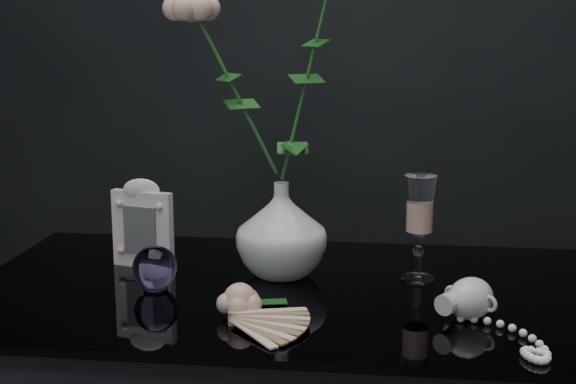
% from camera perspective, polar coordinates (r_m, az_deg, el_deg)
% --- Properties ---
extents(vase, '(0.20, 0.20, 0.16)m').
position_cam_1_polar(vase, '(1.35, -0.47, -2.69)').
color(vase, white).
rests_on(vase, table).
extents(wine_glass, '(0.07, 0.07, 0.18)m').
position_cam_1_polar(wine_glass, '(1.34, 9.31, -2.57)').
color(wine_glass, white).
rests_on(wine_glass, table).
extents(picture_frame, '(0.14, 0.11, 0.16)m').
position_cam_1_polar(picture_frame, '(1.42, -10.30, -2.19)').
color(picture_frame, white).
rests_on(picture_frame, table).
extents(paperweight, '(0.09, 0.09, 0.07)m').
position_cam_1_polar(paperweight, '(1.31, -9.45, -5.32)').
color(paperweight, '#816DB1').
rests_on(paperweight, table).
extents(paper_fan, '(0.27, 0.25, 0.02)m').
position_cam_1_polar(paper_fan, '(1.15, -3.97, -8.86)').
color(paper_fan, beige).
rests_on(paper_fan, table).
extents(loose_rose, '(0.15, 0.17, 0.05)m').
position_cam_1_polar(loose_rose, '(1.18, -3.45, -7.65)').
color(loose_rose, '#DBA78D').
rests_on(loose_rose, table).
extents(pearl_jar, '(0.30, 0.31, 0.06)m').
position_cam_1_polar(pearl_jar, '(1.20, 12.84, -7.27)').
color(pearl_jar, silver).
rests_on(pearl_jar, table).
extents(roses, '(0.32, 0.12, 0.47)m').
position_cam_1_polar(roses, '(1.31, -0.66, 9.85)').
color(roses, '#FFB59D').
rests_on(roses, vase).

